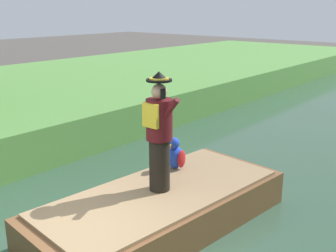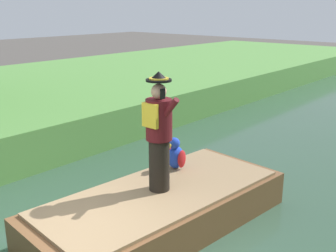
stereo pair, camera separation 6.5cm
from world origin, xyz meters
The scene contains 3 objects.
boat centered at (0.00, 1.69, 0.40)m, with size 2.18×4.35×0.61m.
person_pirate centered at (-0.05, 1.70, 1.64)m, with size 0.61×0.42×1.85m.
parrot_plush centered at (-0.43, 2.54, 0.95)m, with size 0.36×0.35×0.57m.
Camera 2 is at (3.89, -2.62, 3.45)m, focal length 43.69 mm.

